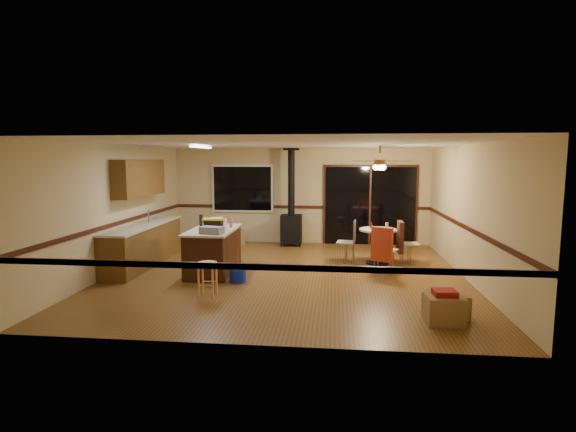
# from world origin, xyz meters

# --- Properties ---
(floor) EXTENTS (7.00, 7.00, 0.00)m
(floor) POSITION_xyz_m (0.00, 0.00, 0.00)
(floor) COLOR brown
(floor) RESTS_ON ground
(ceiling) EXTENTS (7.00, 7.00, 0.00)m
(ceiling) POSITION_xyz_m (0.00, 0.00, 2.60)
(ceiling) COLOR silver
(ceiling) RESTS_ON ground
(wall_back) EXTENTS (7.00, 0.00, 7.00)m
(wall_back) POSITION_xyz_m (0.00, 3.50, 1.30)
(wall_back) COLOR tan
(wall_back) RESTS_ON ground
(wall_front) EXTENTS (7.00, 0.00, 7.00)m
(wall_front) POSITION_xyz_m (0.00, -3.50, 1.30)
(wall_front) COLOR tan
(wall_front) RESTS_ON ground
(wall_left) EXTENTS (0.00, 7.00, 7.00)m
(wall_left) POSITION_xyz_m (-3.50, 0.00, 1.30)
(wall_left) COLOR tan
(wall_left) RESTS_ON ground
(wall_right) EXTENTS (0.00, 7.00, 7.00)m
(wall_right) POSITION_xyz_m (3.50, 0.00, 1.30)
(wall_right) COLOR tan
(wall_right) RESTS_ON ground
(chair_rail) EXTENTS (7.00, 7.00, 0.08)m
(chair_rail) POSITION_xyz_m (0.00, 0.00, 1.00)
(chair_rail) COLOR #39180E
(chair_rail) RESTS_ON ground
(window) EXTENTS (1.72, 0.10, 1.32)m
(window) POSITION_xyz_m (-1.60, 3.45, 1.50)
(window) COLOR black
(window) RESTS_ON ground
(sliding_door) EXTENTS (2.52, 0.10, 2.10)m
(sliding_door) POSITION_xyz_m (1.90, 3.45, 1.05)
(sliding_door) COLOR black
(sliding_door) RESTS_ON ground
(lower_cabinets) EXTENTS (0.60, 3.00, 0.86)m
(lower_cabinets) POSITION_xyz_m (-3.20, 0.50, 0.43)
(lower_cabinets) COLOR brown
(lower_cabinets) RESTS_ON ground
(countertop) EXTENTS (0.64, 3.04, 0.04)m
(countertop) POSITION_xyz_m (-3.20, 0.50, 0.88)
(countertop) COLOR #C1B195
(countertop) RESTS_ON lower_cabinets
(upper_cabinets) EXTENTS (0.35, 2.00, 0.80)m
(upper_cabinets) POSITION_xyz_m (-3.33, 0.70, 1.90)
(upper_cabinets) COLOR brown
(upper_cabinets) RESTS_ON ground
(kitchen_island) EXTENTS (0.88, 1.68, 0.90)m
(kitchen_island) POSITION_xyz_m (-1.50, 0.00, 0.45)
(kitchen_island) COLOR #32170C
(kitchen_island) RESTS_ON ground
(wood_stove) EXTENTS (0.55, 0.50, 2.52)m
(wood_stove) POSITION_xyz_m (-0.20, 3.05, 0.73)
(wood_stove) COLOR black
(wood_stove) RESTS_ON ground
(ceiling_fan) EXTENTS (0.24, 0.24, 0.55)m
(ceiling_fan) POSITION_xyz_m (1.91, 1.14, 2.21)
(ceiling_fan) COLOR brown
(ceiling_fan) RESTS_ON ceiling
(fluorescent_strip) EXTENTS (0.10, 1.20, 0.04)m
(fluorescent_strip) POSITION_xyz_m (-1.80, 0.30, 2.56)
(fluorescent_strip) COLOR white
(fluorescent_strip) RESTS_ON ceiling
(toolbox_grey) EXTENTS (0.47, 0.33, 0.13)m
(toolbox_grey) POSITION_xyz_m (-1.37, -0.55, 0.97)
(toolbox_grey) COLOR slate
(toolbox_grey) RESTS_ON kitchen_island
(toolbox_black) EXTENTS (0.37, 0.20, 0.20)m
(toolbox_black) POSITION_xyz_m (-1.45, -0.12, 1.00)
(toolbox_black) COLOR black
(toolbox_black) RESTS_ON kitchen_island
(toolbox_yellow_lid) EXTENTS (0.42, 0.23, 0.03)m
(toolbox_yellow_lid) POSITION_xyz_m (-1.45, -0.12, 1.12)
(toolbox_yellow_lid) COLOR gold
(toolbox_yellow_lid) RESTS_ON toolbox_black
(box_on_island) EXTENTS (0.32, 0.38, 0.22)m
(box_on_island) POSITION_xyz_m (-1.44, 0.11, 1.01)
(box_on_island) COLOR olive
(box_on_island) RESTS_ON kitchen_island
(bottle_dark) EXTENTS (0.08, 0.08, 0.26)m
(bottle_dark) POSITION_xyz_m (-1.82, 0.25, 1.03)
(bottle_dark) COLOR black
(bottle_dark) RESTS_ON kitchen_island
(bottle_pink) EXTENTS (0.09, 0.09, 0.22)m
(bottle_pink) POSITION_xyz_m (-1.18, 0.21, 1.01)
(bottle_pink) COLOR #D84C8C
(bottle_pink) RESTS_ON kitchen_island
(bottle_white) EXTENTS (0.07, 0.07, 0.18)m
(bottle_white) POSITION_xyz_m (-1.34, 0.40, 0.99)
(bottle_white) COLOR white
(bottle_white) RESTS_ON kitchen_island
(bar_stool) EXTENTS (0.35, 0.35, 0.59)m
(bar_stool) POSITION_xyz_m (-1.17, -1.58, 0.29)
(bar_stool) COLOR tan
(bar_stool) RESTS_ON floor
(blue_bucket) EXTENTS (0.42, 0.42, 0.27)m
(blue_bucket) POSITION_xyz_m (-0.85, -0.66, 0.13)
(blue_bucket) COLOR #0C20AA
(blue_bucket) RESTS_ON floor
(dining_table) EXTENTS (0.83, 0.83, 0.78)m
(dining_table) POSITION_xyz_m (1.91, 1.14, 0.53)
(dining_table) COLOR black
(dining_table) RESTS_ON ground
(glass_red) EXTENTS (0.05, 0.05, 0.14)m
(glass_red) POSITION_xyz_m (1.76, 1.24, 0.85)
(glass_red) COLOR #590C14
(glass_red) RESTS_ON dining_table
(glass_cream) EXTENTS (0.07, 0.07, 0.15)m
(glass_cream) POSITION_xyz_m (2.09, 1.09, 0.86)
(glass_cream) COLOR beige
(glass_cream) RESTS_ON dining_table
(chair_left) EXTENTS (0.45, 0.45, 0.51)m
(chair_left) POSITION_xyz_m (1.32, 1.23, 0.59)
(chair_left) COLOR tan
(chair_left) RESTS_ON ground
(chair_near) EXTENTS (0.59, 0.61, 0.70)m
(chair_near) POSITION_xyz_m (1.92, 0.28, 0.60)
(chair_near) COLOR tan
(chair_near) RESTS_ON ground
(chair_right) EXTENTS (0.46, 0.44, 0.70)m
(chair_right) POSITION_xyz_m (2.43, 1.19, 0.60)
(chair_right) COLOR tan
(chair_right) RESTS_ON ground
(box_under_window) EXTENTS (0.56, 0.50, 0.37)m
(box_under_window) POSITION_xyz_m (-1.73, 3.10, 0.19)
(box_under_window) COLOR olive
(box_under_window) RESTS_ON floor
(box_corner_a) EXTENTS (0.55, 0.48, 0.40)m
(box_corner_a) POSITION_xyz_m (2.51, -2.46, 0.20)
(box_corner_a) COLOR olive
(box_corner_a) RESTS_ON floor
(box_corner_b) EXTENTS (0.48, 0.43, 0.35)m
(box_corner_b) POSITION_xyz_m (2.68, -2.21, 0.17)
(box_corner_b) COLOR olive
(box_corner_b) RESTS_ON floor
(box_small_red) EXTENTS (0.33, 0.29, 0.08)m
(box_small_red) POSITION_xyz_m (2.51, -2.46, 0.44)
(box_small_red) COLOR maroon
(box_small_red) RESTS_ON box_corner_a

